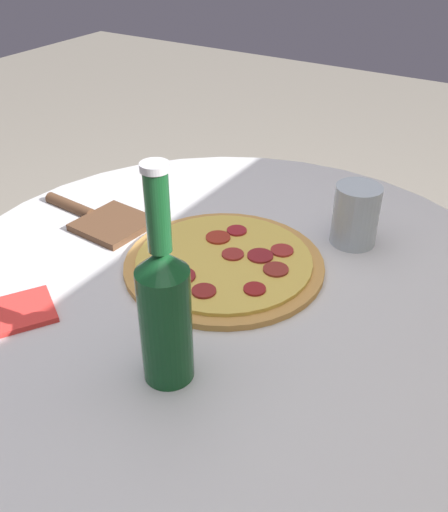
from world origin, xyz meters
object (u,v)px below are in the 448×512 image
Objects in this scene: beer_bottle at (165,307)px; pizza_paddle at (102,219)px; drinking_glass at (356,215)px; pizza at (224,263)px.

beer_bottle reaches higher than pizza_paddle.
pizza is at bearing -38.84° from drinking_glass.
drinking_glass reaches higher than pizza.
beer_bottle is 0.42m from drinking_glass.
pizza_paddle is (-0.24, -0.33, -0.10)m from beer_bottle.
drinking_glass is (-0.17, 0.40, 0.05)m from pizza_paddle.
drinking_glass is at bearing 169.36° from beer_bottle.
beer_bottle is at bearing 15.64° from pizza.
pizza is 1.12× the size of beer_bottle.
pizza is 0.26m from beer_bottle.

